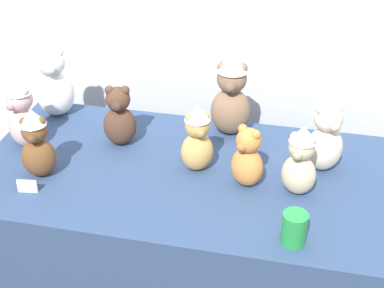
{
  "coord_description": "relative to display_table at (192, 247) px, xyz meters",
  "views": [
    {
      "loc": [
        0.36,
        -1.39,
        1.93
      ],
      "look_at": [
        0.0,
        0.25,
        0.88
      ],
      "focal_mm": 51.12,
      "sensor_mm": 36.0,
      "label": 1
    }
  ],
  "objects": [
    {
      "name": "teddy_bear_chestnut",
      "position": [
        -0.54,
        -0.14,
        0.51
      ],
      "size": [
        0.15,
        0.13,
        0.28
      ],
      "rotation": [
        0.0,
        0.0,
        0.23
      ],
      "color": "brown",
      "rests_on": "display_table"
    },
    {
      "name": "teddy_bear_cream",
      "position": [
        0.47,
        0.12,
        0.51
      ],
      "size": [
        0.18,
        0.18,
        0.28
      ],
      "rotation": [
        0.0,
        0.0,
        0.55
      ],
      "color": "beige",
      "rests_on": "display_table"
    },
    {
      "name": "teddy_bear_snow",
      "position": [
        -0.67,
        0.3,
        0.53
      ],
      "size": [
        0.2,
        0.19,
        0.32
      ],
      "rotation": [
        0.0,
        0.0,
        0.37
      ],
      "color": "white",
      "rests_on": "display_table"
    },
    {
      "name": "teddy_bear_ginger",
      "position": [
        0.21,
        -0.04,
        0.49
      ],
      "size": [
        0.16,
        0.15,
        0.24
      ],
      "rotation": [
        0.0,
        0.0,
        -0.53
      ],
      "color": "#D17F3D",
      "rests_on": "display_table"
    },
    {
      "name": "teddy_bear_mocha",
      "position": [
        0.09,
        0.31,
        0.55
      ],
      "size": [
        0.17,
        0.15,
        0.36
      ],
      "rotation": [
        0.0,
        0.0,
        0.05
      ],
      "color": "#7F6047",
      "rests_on": "display_table"
    },
    {
      "name": "teddy_bear_blush",
      "position": [
        -0.69,
        0.04,
        0.53
      ],
      "size": [
        0.17,
        0.16,
        0.3
      ],
      "rotation": [
        0.0,
        0.0,
        -0.4
      ],
      "color": "beige",
      "rests_on": "display_table"
    },
    {
      "name": "teddy_bear_sand",
      "position": [
        0.39,
        -0.05,
        0.51
      ],
      "size": [
        0.15,
        0.13,
        0.27
      ],
      "rotation": [
        0.0,
        0.0,
        -0.3
      ],
      "color": "#CCB78E",
      "rests_on": "display_table"
    },
    {
      "name": "display_table",
      "position": [
        0.0,
        0.0,
        0.0
      ],
      "size": [
        1.62,
        0.82,
        0.76
      ],
      "primitive_type": "cube",
      "color": "navy",
      "rests_on": "ground_plane"
    },
    {
      "name": "party_cup_green",
      "position": [
        0.39,
        -0.31,
        0.44
      ],
      "size": [
        0.08,
        0.08,
        0.11
      ],
      "primitive_type": "cylinder",
      "color": "#238C3D",
      "rests_on": "display_table"
    },
    {
      "name": "name_card_front_left",
      "position": [
        -0.54,
        -0.25,
        0.41
      ],
      "size": [
        0.07,
        0.02,
        0.05
      ],
      "primitive_type": "cube",
      "rotation": [
        0.0,
        0.0,
        0.15
      ],
      "color": "white",
      "rests_on": "display_table"
    },
    {
      "name": "teddy_bear_cocoa",
      "position": [
        -0.32,
        0.13,
        0.5
      ],
      "size": [
        0.15,
        0.14,
        0.26
      ],
      "rotation": [
        0.0,
        0.0,
        0.21
      ],
      "color": "#4C3323",
      "rests_on": "display_table"
    },
    {
      "name": "teddy_bear_honey",
      "position": [
        0.01,
        0.02,
        0.51
      ],
      "size": [
        0.16,
        0.15,
        0.27
      ],
      "rotation": [
        0.0,
        0.0,
        0.51
      ],
      "color": "tan",
      "rests_on": "display_table"
    }
  ]
}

